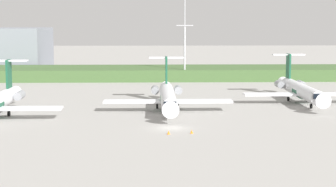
# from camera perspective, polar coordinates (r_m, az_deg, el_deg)

# --- Properties ---
(ground_plane) EXTENTS (500.00, 500.00, 0.00)m
(ground_plane) POSITION_cam_1_polar(r_m,az_deg,el_deg) (117.16, -0.17, -0.69)
(ground_plane) COLOR #9E9B96
(grass_berm) EXTENTS (320.00, 20.00, 3.13)m
(grass_berm) POSITION_cam_1_polar(r_m,az_deg,el_deg) (160.74, -0.56, 2.03)
(grass_berm) COLOR #426033
(grass_berm) RESTS_ON ground
(regional_jet_third) EXTENTS (22.81, 31.00, 9.00)m
(regional_jet_third) POSITION_cam_1_polar(r_m,az_deg,el_deg) (104.43, -0.02, -0.26)
(regional_jet_third) COLOR white
(regional_jet_third) RESTS_ON ground
(regional_jet_fourth) EXTENTS (22.81, 31.00, 9.00)m
(regional_jet_fourth) POSITION_cam_1_polar(r_m,az_deg,el_deg) (117.11, 12.85, 0.37)
(regional_jet_fourth) COLOR white
(regional_jet_fourth) RESTS_ON ground
(antenna_mast) EXTENTS (4.40, 0.50, 22.51)m
(antenna_mast) POSITION_cam_1_polar(r_m,az_deg,el_deg) (152.38, 1.65, 4.68)
(antenna_mast) COLOR #B2B2B7
(antenna_mast) RESTS_ON ground
(safety_cone_front_marker) EXTENTS (0.44, 0.44, 0.55)m
(safety_cone_front_marker) POSITION_cam_1_polar(r_m,az_deg,el_deg) (82.76, 0.06, -3.84)
(safety_cone_front_marker) COLOR orange
(safety_cone_front_marker) RESTS_ON ground
(safety_cone_mid_marker) EXTENTS (0.44, 0.44, 0.55)m
(safety_cone_mid_marker) POSITION_cam_1_polar(r_m,az_deg,el_deg) (83.39, 2.33, -3.76)
(safety_cone_mid_marker) COLOR orange
(safety_cone_mid_marker) RESTS_ON ground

